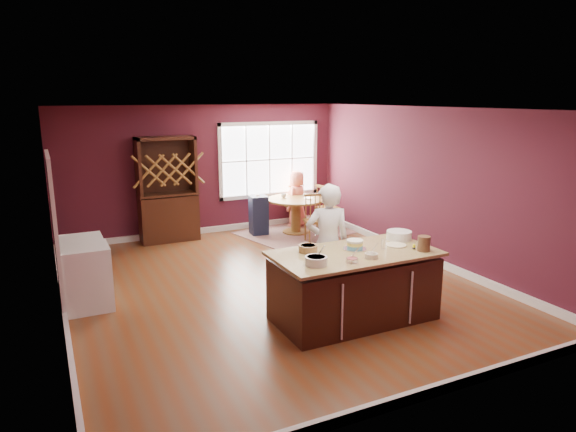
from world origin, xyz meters
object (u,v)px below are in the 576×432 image
object	(u,v)px
layer_cake	(355,245)
kitchen_island	(354,287)
chair_east	(327,206)
dryer	(83,265)
seated_woman	(297,199)
dining_table	(296,208)
chair_north	(293,203)
toddler	(257,196)
washer	(87,278)
baker	(328,243)
hutch	(168,190)
high_chair	(259,214)
chair_south	(315,219)

from	to	relation	value
layer_cake	kitchen_island	bearing A→B (deg)	-121.71
chair_east	dryer	distance (m)	5.51
kitchen_island	seated_woman	distance (m)	4.97
kitchen_island	dining_table	distance (m)	4.43
chair_north	dryer	bearing A→B (deg)	27.89
chair_north	toddler	size ratio (longest dim) A/B	3.60
washer	kitchen_island	bearing A→B (deg)	-31.15
dining_table	layer_cake	bearing A→B (deg)	-106.33
chair_north	seated_woman	size ratio (longest dim) A/B	0.74
dining_table	baker	distance (m)	3.78
hutch	seated_woman	bearing A→B (deg)	-2.03
high_chair	hutch	bearing A→B (deg)	175.18
layer_cake	dryer	size ratio (longest dim) A/B	0.36
kitchen_island	high_chair	size ratio (longest dim) A/B	2.46
baker	dryer	world-z (taller)	baker
seated_woman	chair_south	bearing A→B (deg)	43.69
dining_table	washer	distance (m)	4.98
high_chair	dryer	world-z (taller)	high_chair
chair_east	hutch	world-z (taller)	hutch
seated_woman	dryer	size ratio (longest dim) A/B	1.47
washer	dryer	bearing A→B (deg)	90.00
toddler	hutch	bearing A→B (deg)	172.74
kitchen_island	toddler	size ratio (longest dim) A/B	8.19
high_chair	washer	distance (m)	4.45
high_chair	hutch	size ratio (longest dim) A/B	0.41
chair_east	washer	distance (m)	5.75
kitchen_island	chair_east	bearing A→B (deg)	64.06
hutch	washer	size ratio (longest dim) A/B	2.36
toddler	dryer	distance (m)	4.20
dryer	dining_table	bearing A→B (deg)	21.38
seated_woman	washer	size ratio (longest dim) A/B	1.42
baker	chair_north	xyz separation A→B (m)	(1.60, 4.36, -0.38)
kitchen_island	chair_north	world-z (taller)	chair_north
dining_table	dryer	xyz separation A→B (m)	(-4.39, -1.72, -0.11)
chair_south	washer	world-z (taller)	chair_south
kitchen_island	high_chair	xyz separation A→B (m)	(0.51, 4.47, -0.01)
chair_east	toddler	distance (m)	1.63
kitchen_island	layer_cake	xyz separation A→B (m)	(0.07, 0.11, 0.54)
chair_east	high_chair	size ratio (longest dim) A/B	1.15
layer_cake	hutch	world-z (taller)	hutch
chair_north	washer	distance (m)	5.69
chair_east	seated_woman	distance (m)	0.70
baker	high_chair	size ratio (longest dim) A/B	1.97
baker	chair_north	size ratio (longest dim) A/B	1.82
kitchen_island	toddler	bearing A→B (deg)	83.46
chair_south	toddler	distance (m)	1.44
baker	chair_north	world-z (taller)	baker
chair_south	seated_woman	xyz separation A→B (m)	(0.26, 1.31, 0.14)
washer	high_chair	bearing A→B (deg)	35.60
seated_woman	high_chair	size ratio (longest dim) A/B	1.46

